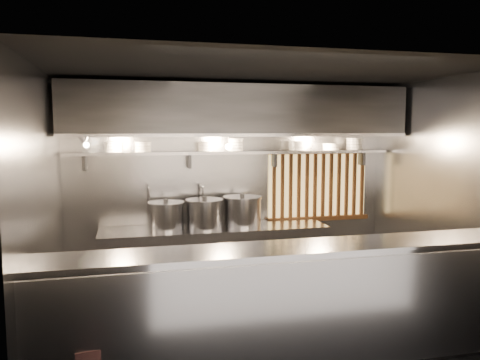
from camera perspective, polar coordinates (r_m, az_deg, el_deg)
name	(u,v)px	position (r m, az deg, el deg)	size (l,w,h in m)	color
floor	(260,324)	(5.52, 2.45, -17.16)	(4.50, 4.50, 0.00)	black
ceiling	(261,72)	(5.11, 2.60, 13.06)	(4.50, 4.50, 0.00)	black
wall_back	(231,186)	(6.58, -1.10, -0.73)	(4.50, 4.50, 0.00)	gray
wall_left	(41,210)	(5.01, -23.10, -3.35)	(3.00, 3.00, 0.00)	gray
wall_right	(439,195)	(6.14, 23.13, -1.69)	(3.00, 3.00, 0.00)	gray
serving_counter	(289,307)	(4.46, 6.01, -15.12)	(4.50, 0.56, 1.13)	#A1A1A7
cooking_bench	(215,260)	(6.35, -3.04, -9.74)	(3.00, 0.70, 0.90)	#A1A1A7
bowl_shelf	(234,152)	(6.36, -0.76, 3.38)	(4.40, 0.34, 0.04)	#A1A1A7
exhaust_hood	(238,111)	(6.14, -0.30, 8.37)	(4.40, 0.81, 0.65)	#2D2D30
wood_screen	(318,185)	(6.93, 9.54, -0.63)	(1.56, 0.09, 1.04)	#FFCF72
faucet_left	(148,196)	(6.31, -11.09, -1.99)	(0.04, 0.30, 0.50)	silver
faucet_right	(201,195)	(6.37, -4.79, -1.81)	(0.04, 0.30, 0.50)	silver
heat_lamp	(84,140)	(5.75, -18.51, 4.66)	(0.25, 0.35, 0.20)	#A1A1A7
pendant_bulb	(228,147)	(6.22, -1.42, 4.07)	(0.09, 0.09, 0.19)	#2D2D30
stock_pot_left	(205,214)	(6.15, -4.33, -4.10)	(0.58, 0.58, 0.42)	#A1A1A7
stock_pot_mid	(242,211)	(6.33, 0.26, -3.76)	(0.66, 0.66, 0.43)	#A1A1A7
stock_pot_right	(166,216)	(6.13, -9.01, -4.30)	(0.51, 0.51, 0.40)	#A1A1A7
bowl_stack_0	(114,147)	(6.20, -15.09, 3.90)	(0.24, 0.24, 0.13)	white
bowl_stack_1	(143,147)	(6.20, -11.73, 3.98)	(0.22, 0.22, 0.13)	white
bowl_stack_2	(206,146)	(6.28, -4.23, 4.12)	(0.21, 0.21, 0.13)	white
bowl_stack_3	(236,145)	(6.36, -0.51, 4.33)	(0.22, 0.22, 0.17)	white
bowl_stack_4	(297,146)	(6.62, 6.97, 4.18)	(0.24, 0.24, 0.13)	white
bowl_stack_5	(331,147)	(6.82, 11.00, 4.01)	(0.24, 0.24, 0.09)	white
bowl_stack_6	(354,144)	(6.97, 13.77, 4.30)	(0.24, 0.24, 0.17)	white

